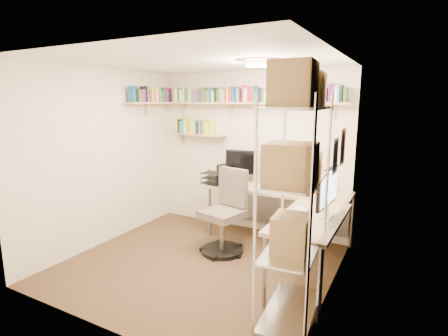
% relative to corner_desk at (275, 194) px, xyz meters
% --- Properties ---
extents(ground, '(3.20, 3.20, 0.00)m').
position_rel_corner_desk_xyz_m(ground, '(-0.67, -0.92, -0.79)').
color(ground, '#41301C').
rests_on(ground, ground).
extents(room_shell, '(3.24, 3.04, 2.52)m').
position_rel_corner_desk_xyz_m(room_shell, '(-0.67, -0.92, 0.75)').
color(room_shell, '#F3E6C6').
rests_on(room_shell, ground).
extents(wall_shelves, '(3.12, 1.09, 0.80)m').
position_rel_corner_desk_xyz_m(wall_shelves, '(-1.09, 0.38, 1.23)').
color(wall_shelves, '#DCA87C').
rests_on(wall_shelves, ground).
extents(corner_desk, '(2.19, 2.04, 1.39)m').
position_rel_corner_desk_xyz_m(corner_desk, '(0.00, 0.00, 0.00)').
color(corner_desk, '#D2B388').
rests_on(corner_desk, ground).
extents(office_chair, '(0.62, 0.63, 1.15)m').
position_rel_corner_desk_xyz_m(office_chair, '(-0.56, -0.40, -0.31)').
color(office_chair, black).
rests_on(office_chair, ground).
extents(wire_rack, '(0.52, 0.95, 2.35)m').
position_rel_corner_desk_xyz_m(wire_rack, '(0.75, -1.63, 0.80)').
color(wire_rack, silver).
rests_on(wire_rack, ground).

